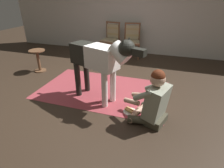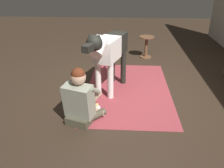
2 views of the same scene
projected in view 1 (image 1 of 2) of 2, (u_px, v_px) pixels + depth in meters
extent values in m
plane|color=#33261B|center=(101.00, 91.00, 3.57)|extent=(14.65, 14.65, 0.00)
cube|color=beige|center=(134.00, 10.00, 5.40)|extent=(8.46, 0.10, 2.60)
cube|color=#983840|center=(103.00, 90.00, 3.61)|extent=(2.48, 1.50, 0.01)
cylinder|color=brown|center=(113.00, 51.00, 5.30)|extent=(0.04, 0.04, 0.42)
cylinder|color=brown|center=(101.00, 49.00, 5.48)|extent=(0.04, 0.04, 0.42)
cylinder|color=brown|center=(119.00, 48.00, 5.63)|extent=(0.04, 0.04, 0.42)
cylinder|color=brown|center=(107.00, 46.00, 5.80)|extent=(0.04, 0.04, 0.42)
cube|color=brown|center=(110.00, 41.00, 5.45)|extent=(0.53, 0.53, 0.04)
cube|color=tan|center=(110.00, 40.00, 5.43)|extent=(0.49, 0.49, 0.04)
cylinder|color=brown|center=(119.00, 31.00, 5.40)|extent=(0.04, 0.04, 0.52)
cylinder|color=brown|center=(107.00, 30.00, 5.57)|extent=(0.04, 0.04, 0.52)
cube|color=brown|center=(113.00, 22.00, 5.38)|extent=(0.46, 0.12, 0.04)
cube|color=tan|center=(113.00, 31.00, 5.49)|extent=(0.38, 0.11, 0.40)
cube|color=#A28B57|center=(113.00, 28.00, 5.45)|extent=(0.39, 0.12, 0.06)
cube|color=#A28B57|center=(113.00, 34.00, 5.53)|extent=(0.39, 0.12, 0.06)
cylinder|color=brown|center=(139.00, 53.00, 5.16)|extent=(0.04, 0.04, 0.42)
cylinder|color=brown|center=(124.00, 52.00, 5.20)|extent=(0.04, 0.04, 0.42)
cylinder|color=brown|center=(138.00, 49.00, 5.53)|extent=(0.04, 0.04, 0.42)
cylinder|color=brown|center=(125.00, 48.00, 5.57)|extent=(0.04, 0.04, 0.42)
cube|color=brown|center=(132.00, 43.00, 5.26)|extent=(0.55, 0.55, 0.04)
cube|color=tan|center=(132.00, 42.00, 5.24)|extent=(0.50, 0.50, 0.04)
cylinder|color=brown|center=(139.00, 32.00, 5.30)|extent=(0.04, 0.04, 0.52)
cylinder|color=brown|center=(125.00, 32.00, 5.34)|extent=(0.04, 0.04, 0.52)
cube|color=brown|center=(133.00, 23.00, 5.21)|extent=(0.46, 0.14, 0.04)
cube|color=tan|center=(132.00, 32.00, 5.32)|extent=(0.38, 0.13, 0.40)
cube|color=#A28B57|center=(132.00, 29.00, 5.28)|extent=(0.39, 0.14, 0.06)
cube|color=#A28B57|center=(132.00, 35.00, 5.36)|extent=(0.39, 0.14, 0.06)
cube|color=#474333|center=(156.00, 119.00, 2.67)|extent=(0.34, 0.40, 0.12)
cylinder|color=#474333|center=(141.00, 120.00, 2.65)|extent=(0.41, 0.15, 0.11)
cylinder|color=tan|center=(135.00, 115.00, 2.78)|extent=(0.18, 0.37, 0.09)
cylinder|color=#474333|center=(151.00, 110.00, 2.87)|extent=(0.36, 0.36, 0.11)
cylinder|color=tan|center=(140.00, 110.00, 2.90)|extent=(0.23, 0.37, 0.09)
cube|color=gray|center=(157.00, 102.00, 2.55)|extent=(0.38, 0.47, 0.50)
cylinder|color=gray|center=(143.00, 96.00, 2.44)|extent=(0.30, 0.17, 0.24)
cylinder|color=tan|center=(132.00, 102.00, 2.67)|extent=(0.27, 0.19, 0.12)
cylinder|color=gray|center=(154.00, 86.00, 2.69)|extent=(0.30, 0.17, 0.24)
cylinder|color=tan|center=(140.00, 95.00, 2.85)|extent=(0.28, 0.12, 0.12)
sphere|color=tan|center=(158.00, 79.00, 2.41)|extent=(0.21, 0.21, 0.21)
sphere|color=#5B2613|center=(158.00, 77.00, 2.39)|extent=(0.19, 0.19, 0.19)
cylinder|color=white|center=(113.00, 85.00, 3.12)|extent=(0.10, 0.10, 0.63)
cylinder|color=white|center=(105.00, 90.00, 2.96)|extent=(0.10, 0.10, 0.63)
cylinder|color=black|center=(87.00, 76.00, 3.46)|extent=(0.10, 0.10, 0.63)
cylinder|color=black|center=(78.00, 80.00, 3.30)|extent=(0.10, 0.10, 0.63)
cube|color=white|center=(102.00, 58.00, 2.89)|extent=(0.58, 0.47, 0.37)
cube|color=black|center=(85.00, 53.00, 3.09)|extent=(0.51, 0.44, 0.35)
cylinder|color=white|center=(120.00, 53.00, 2.63)|extent=(0.42, 0.34, 0.35)
sphere|color=black|center=(127.00, 48.00, 2.53)|extent=(0.24, 0.24, 0.24)
cube|color=black|center=(139.00, 52.00, 2.43)|extent=(0.21, 0.16, 0.10)
cone|color=black|center=(129.00, 41.00, 2.55)|extent=(0.11, 0.11, 0.11)
cone|color=black|center=(123.00, 43.00, 2.45)|extent=(0.11, 0.11, 0.11)
cylinder|color=black|center=(76.00, 53.00, 3.24)|extent=(0.32, 0.15, 0.21)
cylinder|color=white|center=(130.00, 112.00, 2.94)|extent=(0.22, 0.22, 0.01)
cylinder|color=tan|center=(129.00, 111.00, 2.91)|extent=(0.17, 0.12, 0.05)
cylinder|color=tan|center=(131.00, 110.00, 2.94)|extent=(0.17, 0.12, 0.05)
cylinder|color=#943A21|center=(130.00, 110.00, 2.92)|extent=(0.17, 0.11, 0.04)
cylinder|color=brown|center=(39.00, 61.00, 4.39)|extent=(0.07, 0.07, 0.51)
cylinder|color=brown|center=(40.00, 70.00, 4.50)|extent=(0.28, 0.28, 0.02)
cylinder|color=brown|center=(37.00, 51.00, 4.27)|extent=(0.37, 0.37, 0.02)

